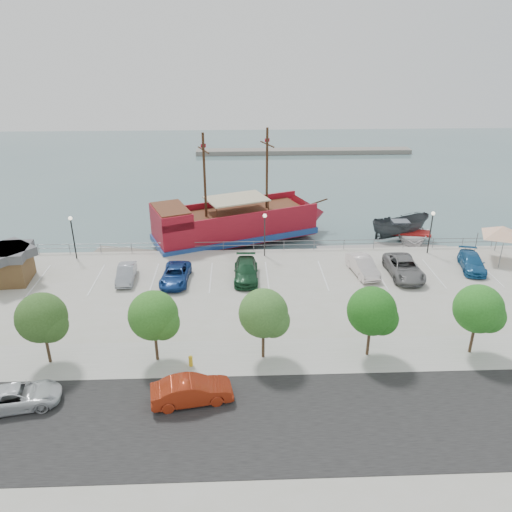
{
  "coord_description": "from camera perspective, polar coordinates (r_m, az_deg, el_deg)",
  "views": [
    {
      "loc": [
        -2.55,
        -37.51,
        19.83
      ],
      "look_at": [
        -1.0,
        2.0,
        2.0
      ],
      "focal_mm": 35.0,
      "sensor_mm": 36.0,
      "label": 1
    }
  ],
  "objects": [
    {
      "name": "tree_b",
      "position": [
        34.31,
        -23.09,
        -6.7
      ],
      "size": [
        3.3,
        3.2,
        5.0
      ],
      "color": "#473321",
      "rests_on": "sidewalk"
    },
    {
      "name": "land_slab",
      "position": [
        26.39,
        4.62,
        -26.56
      ],
      "size": [
        100.0,
        58.0,
        1.2
      ],
      "primitive_type": "cube",
      "color": "#A2A08F",
      "rests_on": "ground"
    },
    {
      "name": "parked_car_c",
      "position": [
        43.59,
        -9.19,
        -2.13
      ],
      "size": [
        2.53,
        5.02,
        1.36
      ],
      "primitive_type": "imported",
      "rotation": [
        0.0,
        0.0,
        -0.06
      ],
      "color": "navy",
      "rests_on": "land_slab"
    },
    {
      "name": "street",
      "position": [
        29.36,
        3.51,
        -18.24
      ],
      "size": [
        100.0,
        8.0,
        0.04
      ],
      "primitive_type": "cube",
      "color": "black",
      "rests_on": "land_slab"
    },
    {
      "name": "parked_car_f",
      "position": [
        45.42,
        12.11,
        -1.13
      ],
      "size": [
        2.34,
        4.84,
        1.53
      ],
      "primitive_type": "imported",
      "rotation": [
        0.0,
        0.0,
        0.16
      ],
      "color": "silver",
      "rests_on": "land_slab"
    },
    {
      "name": "lamp_post_right",
      "position": [
        50.66,
        19.41,
        3.37
      ],
      "size": [
        0.36,
        0.36,
        4.28
      ],
      "color": "black",
      "rests_on": "land_slab"
    },
    {
      "name": "far_shore",
      "position": [
        95.57,
        5.46,
        11.82
      ],
      "size": [
        40.0,
        3.0,
        0.8
      ],
      "primitive_type": "cube",
      "color": "gray",
      "rests_on": "ground"
    },
    {
      "name": "dock_east",
      "position": [
        54.12,
        17.29,
        0.72
      ],
      "size": [
        7.73,
        3.45,
        0.43
      ],
      "primitive_type": "cube",
      "rotation": [
        0.0,
        0.0,
        -0.18
      ],
      "color": "gray",
      "rests_on": "ground"
    },
    {
      "name": "patrol_boat",
      "position": [
        56.26,
        16.08,
        2.96
      ],
      "size": [
        7.03,
        3.91,
        2.57
      ],
      "primitive_type": "imported",
      "rotation": [
        0.0,
        0.0,
        1.79
      ],
      "color": "#393F43",
      "rests_on": "ground"
    },
    {
      "name": "lamp_post_left",
      "position": [
        49.61,
        -20.27,
        2.81
      ],
      "size": [
        0.36,
        0.36,
        4.28
      ],
      "color": "black",
      "rests_on": "land_slab"
    },
    {
      "name": "ground",
      "position": [
        42.98,
        1.44,
        -4.72
      ],
      "size": [
        160.0,
        160.0,
        0.0
      ],
      "primitive_type": "plane",
      "color": "#456469"
    },
    {
      "name": "dock_mid",
      "position": [
        52.39,
        10.86,
        0.62
      ],
      "size": [
        7.04,
        2.2,
        0.4
      ],
      "primitive_type": "cube",
      "rotation": [
        0.0,
        0.0,
        0.03
      ],
      "color": "gray",
      "rests_on": "ground"
    },
    {
      "name": "parked_car_d",
      "position": [
        43.59,
        -1.16,
        -1.71
      ],
      "size": [
        2.18,
        5.13,
        1.48
      ],
      "primitive_type": "imported",
      "rotation": [
        0.0,
        0.0,
        -0.02
      ],
      "color": "#174125",
      "rests_on": "land_slab"
    },
    {
      "name": "pirate_ship",
      "position": [
        53.62,
        -0.98,
        3.82
      ],
      "size": [
        20.11,
        12.15,
        12.53
      ],
      "rotation": [
        0.0,
        0.0,
        0.38
      ],
      "color": "maroon",
      "rests_on": "ground"
    },
    {
      "name": "shed",
      "position": [
        47.77,
        -26.49,
        -0.8
      ],
      "size": [
        4.05,
        4.05,
        3.1
      ],
      "rotation": [
        0.0,
        0.0,
        0.08
      ],
      "color": "brown",
      "rests_on": "land_slab"
    },
    {
      "name": "seawall_railing",
      "position": [
        49.32,
        0.9,
        1.23
      ],
      "size": [
        50.0,
        0.06,
        1.0
      ],
      "color": "slate",
      "rests_on": "land_slab"
    },
    {
      "name": "dock_west",
      "position": [
        52.24,
        -14.23,
        0.23
      ],
      "size": [
        7.55,
        3.7,
        0.42
      ],
      "primitive_type": "cube",
      "rotation": [
        0.0,
        0.0,
        -0.23
      ],
      "color": "slate",
      "rests_on": "ground"
    },
    {
      "name": "tree_e",
      "position": [
        33.2,
        13.35,
        -6.33
      ],
      "size": [
        3.3,
        3.2,
        5.0
      ],
      "color": "#473321",
      "rests_on": "sidewalk"
    },
    {
      "name": "street_van",
      "position": [
        32.81,
        -25.56,
        -14.28
      ],
      "size": [
        5.11,
        3.1,
        1.33
      ],
      "primitive_type": "imported",
      "rotation": [
        0.0,
        0.0,
        1.77
      ],
      "color": "silver",
      "rests_on": "street"
    },
    {
      "name": "fire_hydrant",
      "position": [
        33.16,
        -7.48,
        -11.75
      ],
      "size": [
        0.28,
        0.28,
        0.81
      ],
      "rotation": [
        0.0,
        0.0,
        -0.0
      ],
      "color": "yellow",
      "rests_on": "sidewalk"
    },
    {
      "name": "sidewalk",
      "position": [
        34.0,
        2.53,
        -11.4
      ],
      "size": [
        100.0,
        4.0,
        0.05
      ],
      "primitive_type": "cube",
      "color": "#9C9B95",
      "rests_on": "land_slab"
    },
    {
      "name": "parked_car_g",
      "position": [
        45.96,
        16.56,
        -1.29
      ],
      "size": [
        2.61,
        5.65,
        1.57
      ],
      "primitive_type": "imported",
      "rotation": [
        0.0,
        0.0,
        -0.0
      ],
      "color": "slate",
      "rests_on": "land_slab"
    },
    {
      "name": "parked_car_b",
      "position": [
        44.73,
        -14.62,
        -1.95
      ],
      "size": [
        1.64,
        4.09,
        1.32
      ],
      "primitive_type": "imported",
      "rotation": [
        0.0,
        0.0,
        0.06
      ],
      "color": "#959AA4",
      "rests_on": "land_slab"
    },
    {
      "name": "tree_c",
      "position": [
        32.47,
        -11.4,
        -6.88
      ],
      "size": [
        3.3,
        3.2,
        5.0
      ],
      "color": "#473321",
      "rests_on": "sidewalk"
    },
    {
      "name": "lamp_post_mid",
      "position": [
        47.21,
        1.0,
        3.3
      ],
      "size": [
        0.36,
        0.36,
        4.28
      ],
      "color": "black",
      "rests_on": "land_slab"
    },
    {
      "name": "speedboat",
      "position": [
        56.3,
        17.24,
        2.19
      ],
      "size": [
        6.23,
        7.71,
        1.41
      ],
      "primitive_type": "imported",
      "rotation": [
        0.0,
        0.0,
        -0.22
      ],
      "color": "silver",
      "rests_on": "ground"
    },
    {
      "name": "tree_d",
      "position": [
        32.08,
        1.12,
        -6.76
      ],
      "size": [
        3.3,
        3.2,
        5.0
      ],
      "color": "#473321",
      "rests_on": "sidewalk"
    },
    {
      "name": "street_sedan",
      "position": [
        30.24,
        -7.36,
        -15.02
      ],
      "size": [
        4.96,
        2.46,
        1.56
      ],
      "primitive_type": "imported",
      "rotation": [
        0.0,
        0.0,
        1.75
      ],
      "color": "#A02B12",
      "rests_on": "street"
    },
    {
      "name": "canopy_tent",
      "position": [
        51.74,
        26.43,
        3.08
      ],
      "size": [
        6.06,
        6.06,
        3.84
      ],
      "rotation": [
        0.0,
        0.0,
        0.41
      ],
      "color": "slate",
      "rests_on": "land_slab"
    },
    {
      "name": "parked_car_h",
      "position": [
        49.4,
        23.45,
        -0.67
      ],
      "size": [
        2.82,
        4.98,
        1.36
      ],
      "primitive_type": "imported",
      "rotation": [
        0.0,
        0.0,
        -0.21
      ],
      "color": "#1C578E",
      "rests_on": "land_slab"
    },
    {
      "name": "tree_f",
      "position": [
        35.68,
        24.3,
        -5.71
      ],
      "size": [
        3.3,
        3.2,
        5.0
      ],
      "color": "#473321",
      "rests_on": "sidewalk"
    }
  ]
}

